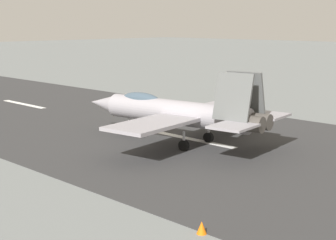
% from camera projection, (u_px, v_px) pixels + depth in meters
% --- Properties ---
extents(ground_plane, '(400.00, 400.00, 0.00)m').
position_uv_depth(ground_plane, '(190.00, 139.00, 39.65)').
color(ground_plane, slate).
extents(runway_strip, '(240.00, 26.00, 0.02)m').
position_uv_depth(runway_strip, '(190.00, 139.00, 39.64)').
color(runway_strip, '#323233').
rests_on(runway_strip, ground).
extents(fighter_jet, '(16.54, 15.03, 5.57)m').
position_uv_depth(fighter_jet, '(178.00, 112.00, 37.80)').
color(fighter_jet, '#969299').
rests_on(fighter_jet, ground).
extents(crew_person, '(0.70, 0.36, 1.61)m').
position_uv_depth(crew_person, '(126.00, 102.00, 53.12)').
color(crew_person, '#1E2338').
rests_on(crew_person, ground).
extents(marker_cone_near, '(0.44, 0.44, 0.55)m').
position_uv_depth(marker_cone_near, '(202.00, 228.00, 21.80)').
color(marker_cone_near, orange).
rests_on(marker_cone_near, ground).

